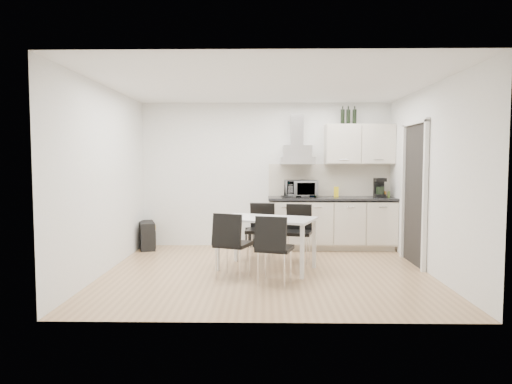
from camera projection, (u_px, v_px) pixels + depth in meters
The scene contains 15 objects.
ground at pixel (267, 272), 6.40m from camera, with size 4.50×4.50×0.00m, color tan.
wall_back at pixel (266, 175), 8.31m from camera, with size 4.50×0.10×2.60m, color white.
wall_front at pixel (268, 189), 4.32m from camera, with size 4.50×0.10×2.60m, color white.
wall_left at pixel (105, 180), 6.35m from camera, with size 0.10×4.00×2.60m, color white.
wall_right at pixel (430, 180), 6.27m from camera, with size 0.10×4.00×2.60m, color white.
ceiling at pixel (267, 85), 6.22m from camera, with size 4.50×4.50×0.00m, color white.
doorway at pixel (413, 195), 6.84m from camera, with size 0.08×1.04×2.10m, color white.
kitchenette at pixel (333, 202), 8.05m from camera, with size 2.22×0.64×2.52m.
dining_table at pixel (267, 224), 6.52m from camera, with size 1.52×1.18×0.75m.
chair_far_left at pixel (260, 232), 7.22m from camera, with size 0.44×0.50×0.88m, color black, non-canonical shape.
chair_far_right at pixel (297, 233), 7.03m from camera, with size 0.44×0.50×0.88m, color black, non-canonical shape.
chair_near_left at pixel (233, 245), 6.08m from camera, with size 0.44×0.50×0.88m, color black, non-canonical shape.
chair_near_right at pixel (275, 249), 5.79m from camera, with size 0.44×0.50×0.88m, color black, non-canonical shape.
guitar_amp at pixel (147, 235), 8.07m from camera, with size 0.42×0.62×0.48m.
floor_speaker at pixel (252, 237), 8.29m from camera, with size 0.20×0.18×0.34m, color black.
Camera 1 is at (-0.04, -6.31, 1.57)m, focal length 32.00 mm.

